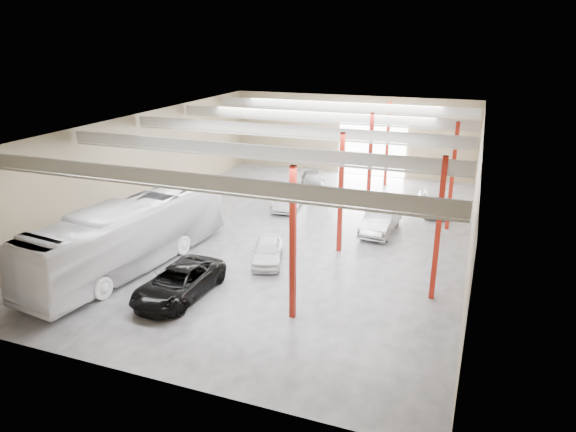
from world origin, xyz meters
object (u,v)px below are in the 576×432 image
Objects in this scene: car_right_near at (381,219)px; black_sedan at (179,282)px; car_row_c at (312,181)px; car_right_far at (434,201)px; coach_bus at (130,235)px; car_row_b at (289,197)px; car_row_a at (267,251)px.

black_sedan is at bearing -118.59° from car_right_near.
car_right_far reaches higher than car_row_c.
car_right_near is at bearing 61.00° from black_sedan.
coach_bus reaches higher than car_right_near.
car_right_near is at bearing -66.59° from car_row_c.
black_sedan is at bearing -97.03° from car_row_b.
coach_bus is 2.62× the size of car_right_near.
car_right_near is (5.03, 6.93, 0.16)m from car_row_a.
car_right_far is (7.83, 12.13, 0.11)m from car_row_a.
car_row_b is (-2.22, 9.43, 0.10)m from car_row_a.
car_row_a is at bearing -137.32° from car_right_far.
car_row_b reaches higher than car_row_a.
car_row_b reaches higher than car_row_c.
car_row_a is at bearing -82.81° from car_row_b.
black_sedan is at bearing -110.42° from car_row_c.
car_row_b is 0.92× the size of car_right_near.
car_row_b reaches higher than black_sedan.
car_right_near is (7.25, -2.50, 0.06)m from car_row_b.
car_row_b is at bearing 91.76° from black_sedan.
car_right_far is at bearing -33.44° from car_row_c.
car_row_a is at bearing 67.35° from black_sedan.
car_row_c is at bearing 135.83° from car_right_near.
car_row_c is (0.15, 5.20, -0.10)m from car_row_b.
coach_bus is 7.47m from car_row_a.
coach_bus is 13.32m from car_row_b.
car_row_b is 1.02× the size of car_row_c.
car_row_c is 0.91× the size of car_right_near.
car_row_b is at bearing -110.93° from car_row_c.
car_right_far is at bearing 64.84° from car_right_near.
coach_bus is 21.06m from car_right_far.
coach_bus is 2.89× the size of car_right_far.
car_row_b is (0.25, 14.63, 0.01)m from black_sedan.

